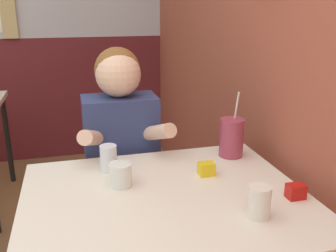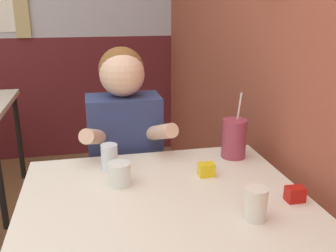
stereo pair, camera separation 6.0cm
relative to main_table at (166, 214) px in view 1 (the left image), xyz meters
The scene contains 10 objects.
brick_wall_right 1.34m from the main_table, 59.88° to the left, with size 0.08×4.68×2.70m.
back_wall 2.55m from the main_table, 105.48° to the left, with size 5.39×0.09×2.70m.
main_table is the anchor object (origin of this frame).
person_seated 0.56m from the main_table, 97.93° to the left, with size 0.42×0.41×1.19m.
cocktail_pitcher 0.48m from the main_table, 37.64° to the left, with size 0.10×0.10×0.29m.
glass_near_pitcher 0.33m from the main_table, 122.33° to the left, with size 0.07×0.07×0.10m.
glass_center 0.21m from the main_table, 139.79° to the left, with size 0.08×0.08×0.09m.
glass_far_side 0.34m from the main_table, 39.30° to the right, with size 0.07×0.07×0.10m.
condiment_ketchup 0.45m from the main_table, 16.62° to the right, with size 0.06×0.04×0.05m.
condiment_mustard 0.25m from the main_table, 32.66° to the left, with size 0.06×0.04×0.05m.
Camera 1 is at (0.36, -0.77, 1.37)m, focal length 40.00 mm.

